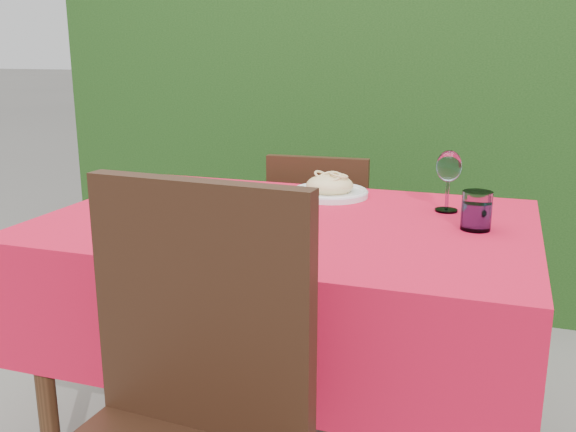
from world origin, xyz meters
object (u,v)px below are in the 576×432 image
(pasta_plate, at_px, (330,189))
(water_glass, at_px, (476,213))
(chair_far, at_px, (321,244))
(pizza_plate, at_px, (255,225))
(wine_glass, at_px, (449,169))
(fork, at_px, (180,214))
(chair_near, at_px, (174,424))

(pasta_plate, xyz_separation_m, water_glass, (0.44, -0.24, 0.02))
(chair_far, xyz_separation_m, pizza_plate, (0.08, -0.86, 0.31))
(water_glass, bearing_deg, pizza_plate, -156.41)
(water_glass, height_order, wine_glass, wine_glass)
(pasta_plate, xyz_separation_m, fork, (-0.32, -0.35, -0.02))
(wine_glass, bearing_deg, pizza_plate, -137.19)
(fork, bearing_deg, chair_near, -84.90)
(chair_far, distance_m, wine_glass, 0.79)
(pizza_plate, bearing_deg, pasta_plate, 82.50)
(pasta_plate, xyz_separation_m, wine_glass, (0.35, -0.07, 0.09))
(pizza_plate, height_order, fork, pizza_plate)
(pizza_plate, relative_size, wine_glass, 1.73)
(chair_far, bearing_deg, fork, 72.55)
(chair_far, distance_m, fork, 0.83)
(pasta_plate, distance_m, water_glass, 0.50)
(wine_glass, relative_size, fork, 0.81)
(pizza_plate, bearing_deg, water_glass, 23.59)
(pasta_plate, bearing_deg, water_glass, -28.69)
(chair_far, bearing_deg, chair_near, 91.30)
(water_glass, bearing_deg, fork, -171.78)
(pizza_plate, xyz_separation_m, fork, (-0.26, 0.11, -0.02))
(pizza_plate, bearing_deg, fork, 157.59)
(chair_near, height_order, fork, chair_near)
(pizza_plate, distance_m, wine_glass, 0.57)
(water_glass, bearing_deg, wine_glass, 117.43)
(pizza_plate, bearing_deg, wine_glass, 42.81)
(water_glass, relative_size, wine_glass, 0.57)
(pizza_plate, bearing_deg, chair_near, -84.94)
(water_glass, relative_size, fork, 0.46)
(chair_far, bearing_deg, wine_glass, 131.63)
(water_glass, xyz_separation_m, fork, (-0.76, -0.11, -0.04))
(pizza_plate, xyz_separation_m, pasta_plate, (0.06, 0.46, -0.00))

